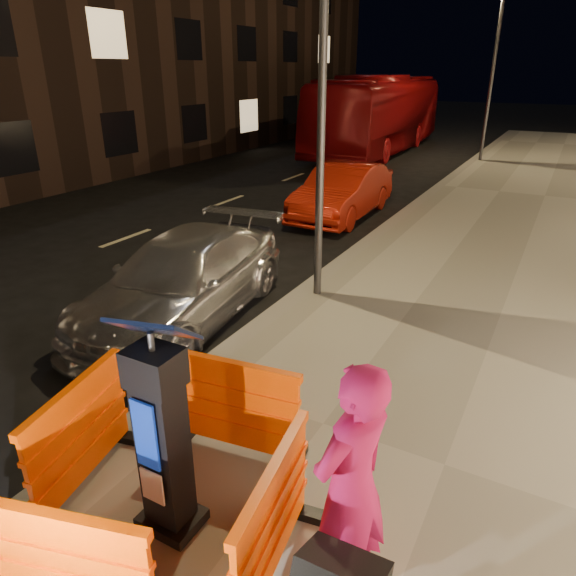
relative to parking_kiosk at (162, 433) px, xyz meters
The scene contains 14 objects.
ground_plane 2.36m from the parking_kiosk, 125.46° to the left, with size 120.00×120.00×0.00m, color black.
sidewalk 2.65m from the parking_kiosk, 44.10° to the left, with size 6.00×60.00×0.15m, color gray.
kerb 2.32m from the parking_kiosk, 125.46° to the left, with size 0.30×60.00×0.15m, color slate.
parking_kiosk is the anchor object (origin of this frame).
barrier_front 1.03m from the parking_kiosk, 90.00° to the right, with size 1.28×0.53×1.00m, color #FF4A00.
barrier_back 1.03m from the parking_kiosk, 90.00° to the left, with size 1.28×0.53×1.00m, color #FF4A00.
barrier_kerbside 1.03m from the parking_kiosk, behind, with size 1.28×0.53×1.00m, color #FF4A00.
barrier_bldgside 1.03m from the parking_kiosk, ahead, with size 1.28×0.53×1.00m, color #FF4A00.
car_silver 4.19m from the parking_kiosk, 127.60° to the left, with size 1.75×4.31×1.25m, color silver.
car_red 10.12m from the parking_kiosk, 105.35° to the left, with size 1.40×4.00×1.32m, color #A21A0C.
bus_doubledecker 21.67m from the parking_kiosk, 105.27° to the left, with size 2.74×11.71×3.26m, color maroon.
man 1.44m from the parking_kiosk, ahead, with size 0.66×0.43×1.80m, color #A6104C.
street_lamp_mid 5.26m from the parking_kiosk, 101.67° to the left, with size 0.12×0.12×6.00m, color #3F3F44.
street_lamp_far 19.86m from the parking_kiosk, 92.83° to the left, with size 0.12×0.12×6.00m, color #3F3F44.
Camera 1 is at (3.51, -3.95, 3.53)m, focal length 32.00 mm.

